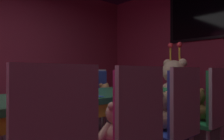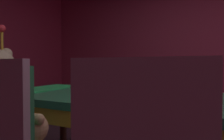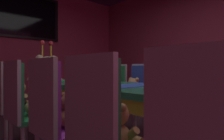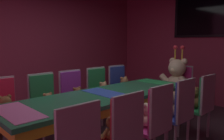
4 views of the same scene
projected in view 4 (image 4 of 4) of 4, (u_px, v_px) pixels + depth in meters
The scene contains 24 objects.
wall_back at pixel (209, 44), 5.29m from camera, with size 5.20×0.12×2.80m, color #99334C.
wall_left at pixel (27, 44), 4.98m from camera, with size 0.12×6.40×2.80m, color #99334C.
banquet_table at pixel (107, 99), 3.20m from camera, with size 0.90×2.92×0.75m.
chair_left_0 at pixel (2, 106), 3.05m from camera, with size 0.42×0.41×0.98m.
teddy_left_0 at pixel (6, 109), 2.95m from camera, with size 0.26×0.33×0.31m.
chair_left_1 at pixel (44, 99), 3.44m from camera, with size 0.42×0.41×0.98m.
teddy_left_1 at pixel (48, 103), 3.34m from camera, with size 0.21×0.27×0.26m.
chair_left_2 at pixel (73, 94), 3.81m from camera, with size 0.42×0.41×0.98m.
teddy_left_2 at pixel (78, 96), 3.71m from camera, with size 0.22×0.29×0.27m.
chair_left_3 at pixel (99, 88), 4.22m from camera, with size 0.42×0.41×0.98m.
teddy_left_3 at pixel (104, 91), 4.12m from camera, with size 0.23×0.30×0.28m.
chair_left_4 at pixel (119, 85), 4.57m from camera, with size 0.42×0.41×0.98m.
teddy_left_4 at pixel (124, 86), 4.47m from camera, with size 0.26×0.34×0.32m.
chair_right_1 at pixel (122, 132), 2.20m from camera, with size 0.42×0.41×0.98m.
teddy_right_1 at pixel (112, 130), 2.30m from camera, with size 0.22×0.29×0.27m.
chair_right_2 at pixel (156, 118), 2.59m from camera, with size 0.42×0.41×0.98m.
teddy_right_2 at pixel (146, 116), 2.70m from camera, with size 0.24×0.31×0.29m.
chair_right_3 at pixel (180, 108), 2.99m from camera, with size 0.42×0.41×0.98m.
teddy_right_3 at pixel (170, 106), 3.09m from camera, with size 0.27×0.35×0.33m.
chair_right_4 at pixel (202, 101), 3.35m from camera, with size 0.42×0.41×0.98m.
teddy_right_4 at pixel (193, 99), 3.46m from camera, with size 0.26×0.34×0.32m.
throne_chair at pixel (181, 85), 4.58m from camera, with size 0.41×0.42×0.98m.
king_teddy_bear at pixel (176, 78), 4.44m from camera, with size 0.72×0.56×0.93m.
wall_tv at pixel (209, 15), 5.15m from camera, with size 1.68×0.06×0.98m.
Camera 4 is at (2.32, -2.09, 1.46)m, focal length 36.60 mm.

